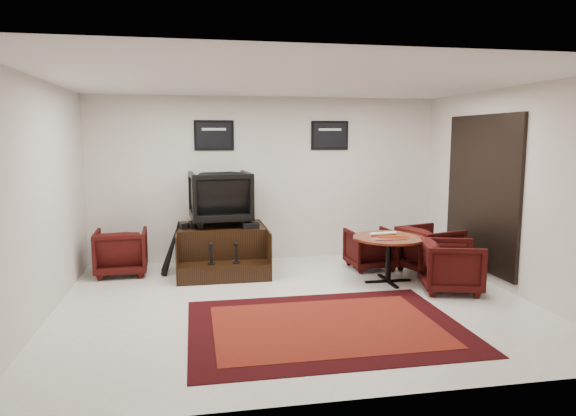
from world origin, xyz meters
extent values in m
plane|color=silver|center=(0.00, 0.00, 0.00)|extent=(6.00, 6.00, 0.00)
cube|color=silver|center=(0.00, 2.50, 1.40)|extent=(6.00, 0.02, 2.80)
cube|color=silver|center=(0.00, -2.50, 1.40)|extent=(6.00, 0.02, 2.80)
cube|color=silver|center=(-3.00, 0.00, 1.40)|extent=(0.02, 5.00, 2.80)
cube|color=silver|center=(3.00, 0.00, 1.40)|extent=(0.02, 5.00, 2.80)
cube|color=white|center=(0.00, 0.00, 2.80)|extent=(6.00, 5.00, 0.02)
cube|color=black|center=(2.97, 0.70, 1.30)|extent=(0.05, 1.90, 2.30)
cube|color=black|center=(2.96, 0.70, 1.30)|extent=(0.02, 1.72, 2.12)
cube|color=black|center=(2.97, 0.70, 1.30)|extent=(0.03, 0.05, 2.12)
cube|color=black|center=(-0.90, 2.48, 2.15)|extent=(0.66, 0.03, 0.50)
cube|color=black|center=(-0.90, 2.46, 2.15)|extent=(0.58, 0.01, 0.42)
cube|color=silver|center=(-0.90, 2.46, 2.25)|extent=(0.40, 0.00, 0.04)
cube|color=black|center=(1.10, 2.48, 2.15)|extent=(0.66, 0.03, 0.50)
cube|color=black|center=(1.10, 2.46, 2.15)|extent=(0.58, 0.01, 0.42)
cube|color=silver|center=(1.10, 2.46, 2.25)|extent=(0.40, 0.00, 0.04)
cube|color=black|center=(0.17, -0.88, 0.00)|extent=(3.06, 2.29, 0.01)
cube|color=#5B150D|center=(0.17, -0.88, 0.01)|extent=(2.51, 1.75, 0.01)
cube|color=black|center=(-0.84, 1.93, 0.36)|extent=(1.38, 1.02, 0.71)
cube|color=black|center=(-0.84, 1.22, 0.13)|extent=(1.38, 0.41, 0.26)
cube|color=black|center=(-1.53, 1.73, 0.36)|extent=(0.02, 1.43, 0.71)
cube|color=black|center=(-0.16, 1.73, 0.36)|extent=(0.02, 1.43, 0.71)
cylinder|color=black|center=(-1.03, 1.22, 0.27)|extent=(0.11, 0.11, 0.02)
cylinder|color=black|center=(-1.03, 1.22, 0.40)|extent=(0.04, 0.04, 0.24)
sphere|color=black|center=(-1.03, 1.22, 0.55)|extent=(0.07, 0.07, 0.07)
cylinder|color=black|center=(-0.66, 1.22, 0.27)|extent=(0.11, 0.11, 0.02)
cylinder|color=black|center=(-0.66, 1.22, 0.40)|extent=(0.04, 0.04, 0.24)
sphere|color=black|center=(-0.66, 1.22, 0.55)|extent=(0.07, 0.07, 0.07)
imported|color=black|center=(-0.84, 1.98, 1.20)|extent=(1.00, 0.95, 0.97)
cube|color=black|center=(-1.44, 1.78, 0.76)|extent=(0.14, 0.26, 0.09)
cube|color=black|center=(-1.32, 1.81, 0.76)|extent=(0.14, 0.26, 0.09)
cube|color=black|center=(-0.40, 1.57, 0.76)|extent=(0.26, 0.19, 0.09)
imported|color=black|center=(-2.39, 1.86, 0.39)|extent=(0.79, 0.75, 0.78)
cylinder|color=#451409|center=(1.53, 0.69, 0.66)|extent=(1.04, 1.04, 0.03)
cylinder|color=black|center=(1.53, 0.69, 0.34)|extent=(0.08, 0.08, 0.61)
cube|color=black|center=(1.53, 0.69, 0.01)|extent=(0.70, 0.06, 0.03)
cube|color=black|center=(1.53, 0.69, 0.01)|extent=(0.06, 0.70, 0.03)
imported|color=black|center=(1.54, 1.51, 0.36)|extent=(0.73, 0.69, 0.72)
imported|color=black|center=(2.37, 1.09, 0.41)|extent=(0.93, 0.97, 0.81)
imported|color=black|center=(2.21, 0.11, 0.39)|extent=(0.88, 0.92, 0.78)
cylinder|color=silver|center=(1.48, 0.81, 0.71)|extent=(0.42, 0.09, 0.05)
cylinder|color=#E3500C|center=(1.58, 0.61, 0.69)|extent=(0.44, 0.12, 0.01)
cylinder|color=#E3500C|center=(1.58, 0.71, 0.69)|extent=(0.45, 0.05, 0.01)
cylinder|color=#4C1933|center=(1.28, 0.44, 0.68)|extent=(0.10, 0.03, 0.01)
cylinder|color=#4C1933|center=(1.34, 0.44, 0.68)|extent=(0.10, 0.03, 0.01)
cylinder|color=#4C1933|center=(1.40, 0.44, 0.68)|extent=(0.10, 0.03, 0.01)
cylinder|color=#4C1933|center=(1.46, 0.44, 0.68)|extent=(0.10, 0.03, 0.01)
cylinder|color=#4C1933|center=(1.52, 0.44, 0.68)|extent=(0.10, 0.03, 0.01)
cylinder|color=#4C1933|center=(1.58, 0.44, 0.68)|extent=(0.10, 0.03, 0.01)
cylinder|color=#4C1933|center=(1.64, 0.44, 0.68)|extent=(0.10, 0.03, 0.01)
camera|label=1|loc=(-1.27, -6.26, 2.12)|focal=32.00mm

